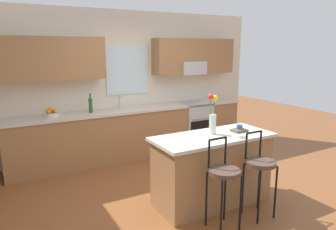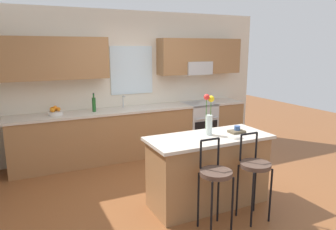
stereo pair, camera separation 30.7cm
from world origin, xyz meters
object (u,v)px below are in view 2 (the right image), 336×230
flower_vase (209,116)px  bar_stool_near (215,177)px  bar_stool_middle (255,169)px  oven_range (198,125)px  kitchen_island (208,170)px  bottle_olive_oil (94,104)px  mug_ceramic (237,129)px  cookbook (237,132)px  fruit_bowl_oranges (55,112)px

flower_vase → bar_stool_near: bearing=-116.0°
bar_stool_near → bar_stool_middle: bearing=0.0°
oven_range → kitchen_island: bearing=-118.2°
oven_range → bottle_olive_oil: bearing=179.3°
oven_range → bar_stool_near: bearing=-117.7°
bar_stool_near → mug_ceramic: (0.71, 0.56, 0.33)m
cookbook → kitchen_island: bearing=178.2°
oven_range → fruit_bowl_oranges: fruit_bowl_oranges is taller
oven_range → kitchen_island: same height
mug_ceramic → flower_vase: bearing=169.8°
kitchen_island → cookbook: (0.42, -0.01, 0.47)m
mug_ceramic → fruit_bowl_oranges: size_ratio=0.38×
kitchen_island → bar_stool_middle: bar_stool_middle is taller
bar_stool_near → bar_stool_middle: size_ratio=1.00×
flower_vase → mug_ceramic: flower_vase is taller
kitchen_island → fruit_bowl_oranges: 2.78m
fruit_bowl_oranges → oven_range: bearing=-0.6°
kitchen_island → bar_stool_middle: bearing=-63.9°
oven_range → flower_vase: 2.50m
bar_stool_near → flower_vase: bearing=64.0°
kitchen_island → fruit_bowl_oranges: (-1.61, 2.21, 0.51)m
fruit_bowl_oranges → bottle_olive_oil: bottle_olive_oil is taller
mug_ceramic → oven_range: bearing=71.5°
mug_ceramic → kitchen_island: bearing=179.3°
kitchen_island → mug_ceramic: bearing=-0.7°
bar_stool_middle → fruit_bowl_oranges: (-1.89, 2.77, 0.34)m
oven_range → bar_stool_near: size_ratio=0.88×
kitchen_island → bar_stool_near: bar_stool_near is taller
cookbook → fruit_bowl_oranges: fruit_bowl_oranges is taller
cookbook → bottle_olive_oil: (-1.38, 2.22, 0.12)m
flower_vase → fruit_bowl_oranges: size_ratio=2.23×
oven_range → bar_stool_middle: bar_stool_middle is taller
oven_range → kitchen_island: 2.47m
oven_range → bar_stool_middle: 2.89m
flower_vase → cookbook: bearing=-11.6°
oven_range → bar_stool_middle: (-0.89, -2.74, 0.18)m
bar_stool_near → cookbook: size_ratio=5.21×
flower_vase → bar_stool_middle: bearing=-68.8°
kitchen_island → flower_vase: size_ratio=2.98×
bar_stool_middle → bottle_olive_oil: (-1.24, 2.76, 0.42)m
bar_stool_near → bottle_olive_oil: (-0.69, 2.76, 0.42)m
kitchen_island → flower_vase: flower_vase is taller
oven_range → bar_stool_middle: bearing=-108.0°
bar_stool_middle → flower_vase: size_ratio=1.95×
flower_vase → cookbook: size_ratio=2.68×
oven_range → cookbook: (-0.74, -2.19, 0.48)m
oven_range → bottle_olive_oil: 2.21m
fruit_bowl_oranges → bottle_olive_oil: bearing=-0.4°
flower_vase → bottle_olive_oil: bearing=115.0°
oven_range → mug_ceramic: size_ratio=10.22×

